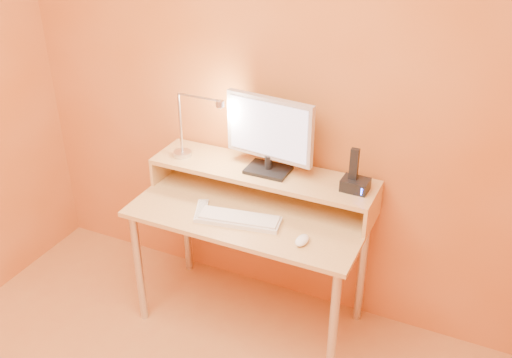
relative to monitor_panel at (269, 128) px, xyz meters
The scene contains 25 objects.
wall_back 0.21m from the monitor_panel, 101.86° to the left, with size 3.00×0.04×2.50m, color #D18146.
desk_leg_fl 1.05m from the monitor_panel, 144.91° to the right, with size 0.04×0.04×0.69m, color silver.
desk_leg_fr 1.01m from the monitor_panel, 38.45° to the right, with size 0.04×0.04×0.69m, color silver.
desk_leg_bl 0.97m from the monitor_panel, behind, with size 0.04×0.04×0.69m, color silver.
desk_leg_br 0.93m from the monitor_panel, ahead, with size 0.04×0.04×0.69m, color silver.
desk_lower 0.44m from the monitor_panel, 101.86° to the right, with size 1.20×0.60×0.03m, color #DEAD6C.
shelf_riser_left 0.71m from the monitor_panel, behind, with size 0.02×0.30×0.14m, color #DEAD6C.
shelf_riser_right 0.65m from the monitor_panel, ahead, with size 0.02×0.30×0.14m, color #DEAD6C.
desk_shelf 0.25m from the monitor_panel, 163.43° to the right, with size 1.20×0.30×0.03m, color #DEAD6C.
monitor_foot 0.23m from the monitor_panel, 90.00° to the right, with size 0.22×0.16×0.02m, color black.
monitor_neck 0.19m from the monitor_panel, 90.00° to the right, with size 0.04×0.04×0.07m, color black.
monitor_panel is the anchor object (origin of this frame).
monitor_back 0.02m from the monitor_panel, 90.00° to the left, with size 0.43×0.01×0.28m, color black.
monitor_screen 0.02m from the monitor_panel, 90.00° to the right, with size 0.43×0.00×0.28m, color #CAD1FE.
lamp_base 0.54m from the monitor_panel, behind, with size 0.10×0.10×0.03m, color silver.
lamp_post 0.50m from the monitor_panel, behind, with size 0.01×0.01×0.33m, color silver.
lamp_arm 0.39m from the monitor_panel, behind, with size 0.01×0.01×0.24m, color silver.
lamp_head 0.28m from the monitor_panel, behind, with size 0.04×0.04×0.03m, color silver.
lamp_bulb 0.27m from the monitor_panel, behind, with size 0.03×0.03×0.00m, color #FFEAC6.
phone_dock 0.50m from the monitor_panel, ahead, with size 0.13×0.10×0.06m, color black.
phone_handset 0.46m from the monitor_panel, ahead, with size 0.04×0.03×0.16m, color black.
phone_led 0.55m from the monitor_panel, ahead, with size 0.01×0.00×0.04m, color #2B47FF.
keyboard 0.48m from the monitor_panel, 97.53° to the right, with size 0.41×0.13×0.02m, color white.
mouse 0.59m from the monitor_panel, 45.84° to the right, with size 0.06×0.10×0.03m, color white.
remote_control 0.54m from the monitor_panel, 131.76° to the right, with size 0.05×0.20×0.02m, color white.
Camera 1 is at (1.07, -1.06, 2.28)m, focal length 40.32 mm.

